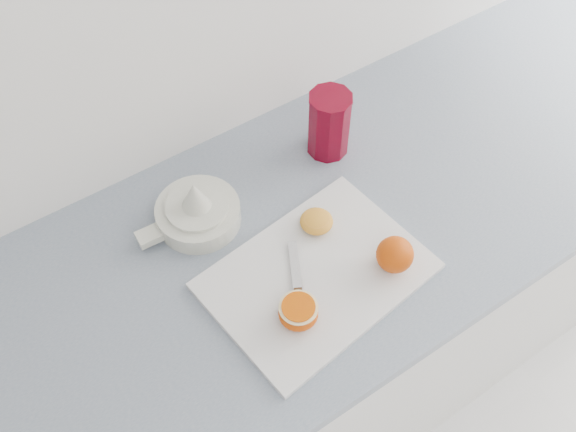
{
  "coord_description": "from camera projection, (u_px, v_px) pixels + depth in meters",
  "views": [
    {
      "loc": [
        -0.16,
        1.14,
        1.89
      ],
      "look_at": [
        0.22,
        1.7,
        0.96
      ],
      "focal_mm": 40.0,
      "sensor_mm": 36.0,
      "label": 1
    }
  ],
  "objects": [
    {
      "name": "whole_orange",
      "position": [
        395.0,
        255.0,
        1.13
      ],
      "size": [
        0.07,
        0.07,
        0.07
      ],
      "color": "#D8560E",
      "rests_on": "cutting_board"
    },
    {
      "name": "half_orange",
      "position": [
        298.0,
        312.0,
        1.07
      ],
      "size": [
        0.07,
        0.07,
        0.04
      ],
      "color": "#D8560E",
      "rests_on": "cutting_board"
    },
    {
      "name": "red_tumbler",
      "position": [
        329.0,
        126.0,
        1.28
      ],
      "size": [
        0.09,
        0.09,
        0.14
      ],
      "color": "maroon",
      "rests_on": "counter"
    },
    {
      "name": "citrus_juicer",
      "position": [
        197.0,
        211.0,
        1.2
      ],
      "size": [
        0.2,
        0.16,
        0.11
      ],
      "color": "white",
      "rests_on": "counter"
    },
    {
      "name": "paring_knife",
      "position": [
        299.0,
        301.0,
        1.1
      ],
      "size": [
        0.1,
        0.16,
        0.01
      ],
      "color": "#4F3215",
      "rests_on": "cutting_board"
    },
    {
      "name": "squeezed_shell",
      "position": [
        316.0,
        221.0,
        1.19
      ],
      "size": [
        0.06,
        0.06,
        0.03
      ],
      "color": "orange",
      "rests_on": "cutting_board"
    },
    {
      "name": "counter",
      "position": [
        282.0,
        343.0,
        1.56
      ],
      "size": [
        2.36,
        0.64,
        0.89
      ],
      "color": "white",
      "rests_on": "ground"
    },
    {
      "name": "cutting_board",
      "position": [
        317.0,
        276.0,
        1.15
      ],
      "size": [
        0.41,
        0.31,
        0.01
      ],
      "primitive_type": "cube",
      "rotation": [
        0.0,
        0.0,
        0.12
      ],
      "color": "silver",
      "rests_on": "counter"
    }
  ]
}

